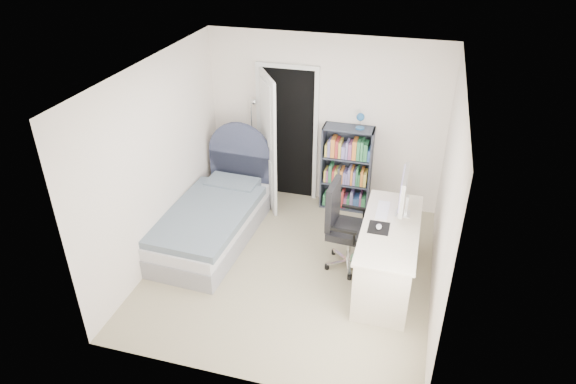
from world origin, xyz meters
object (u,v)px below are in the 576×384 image
(floor_lamp, at_px, (254,156))
(bookcase, at_px, (347,170))
(bed, at_px, (214,218))
(nightstand, at_px, (237,171))
(desk, at_px, (388,252))
(office_chair, at_px, (343,222))

(floor_lamp, bearing_deg, bookcase, -1.19)
(bed, relative_size, nightstand, 3.79)
(nightstand, xyz_separation_m, desk, (2.48, -1.56, 0.06))
(bookcase, relative_size, office_chair, 1.33)
(bookcase, bearing_deg, floor_lamp, 178.81)
(desk, bearing_deg, nightstand, 147.84)
(nightstand, distance_m, floor_lamp, 0.38)
(bed, bearing_deg, office_chair, -4.68)
(floor_lamp, distance_m, bookcase, 1.44)
(bed, distance_m, nightstand, 1.23)
(bed, height_order, floor_lamp, floor_lamp)
(bed, bearing_deg, floor_lamp, 84.06)
(office_chair, bearing_deg, floor_lamp, 138.76)
(bed, xyz_separation_m, desk, (2.35, -0.34, 0.14))
(bed, height_order, bookcase, bookcase)
(nightstand, bearing_deg, floor_lamp, 13.96)
(bed, bearing_deg, nightstand, 96.10)
(desk, xyz_separation_m, office_chair, (-0.58, 0.19, 0.19))
(bookcase, relative_size, desk, 0.93)
(floor_lamp, distance_m, desk, 2.75)
(bookcase, xyz_separation_m, desk, (0.77, -1.59, -0.18))
(desk, bearing_deg, floor_lamp, 143.74)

